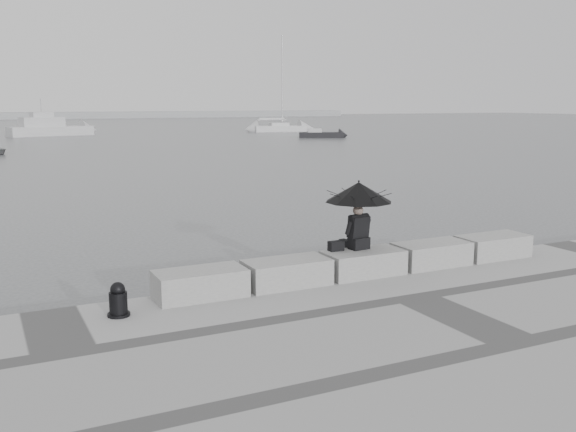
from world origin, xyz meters
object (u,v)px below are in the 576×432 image
seated_person (359,198)px  mooring_bollard (118,302)px  sailboat_right (279,128)px  small_motorboat (321,135)px  motor_cruiser (51,128)px

seated_person → mooring_bollard: bearing=-178.7°
mooring_bollard → sailboat_right: 77.93m
mooring_bollard → sailboat_right: size_ratio=0.04×
sailboat_right → small_motorboat: 15.90m
motor_cruiser → seated_person: bearing=-104.6°
mooring_bollard → sailboat_right: sailboat_right is taller
mooring_bollard → small_motorboat: mooring_bollard is taller
seated_person → small_motorboat: size_ratio=0.27×
seated_person → sailboat_right: (30.67, 68.72, -1.50)m
motor_cruiser → small_motorboat: size_ratio=1.92×
motor_cruiser → small_motorboat: motor_cruiser is taller
seated_person → sailboat_right: sailboat_right is taller
seated_person → motor_cruiser: bearing=82.9°
mooring_bollard → motor_cruiser: (6.45, 71.41, 0.15)m
seated_person → sailboat_right: size_ratio=0.11×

